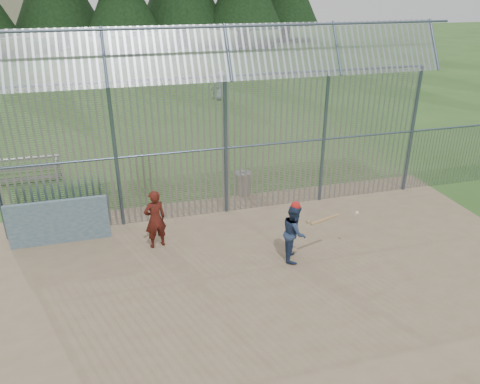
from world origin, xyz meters
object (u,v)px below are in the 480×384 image
object	(u,v)px
batter	(294,232)
bleacher	(14,171)
dugout_wall	(59,222)
onlooker	(155,219)
trash_can	(243,183)

from	to	relation	value
batter	bleacher	bearing A→B (deg)	64.32
dugout_wall	onlooker	xyz separation A→B (m)	(2.38, -0.86, 0.18)
trash_can	bleacher	distance (m)	7.83
dugout_wall	bleacher	world-z (taller)	dugout_wall
onlooker	bleacher	bearing A→B (deg)	-68.47
onlooker	batter	bearing A→B (deg)	139.70
dugout_wall	batter	bearing A→B (deg)	-22.89
dugout_wall	batter	xyz separation A→B (m)	(5.56, -2.35, 0.12)
trash_can	batter	bearing A→B (deg)	-87.84
dugout_wall	trash_can	bearing A→B (deg)	17.41
onlooker	dugout_wall	bearing A→B (deg)	-35.18
onlooker	trash_can	distance (m)	3.98
trash_can	bleacher	world-z (taller)	trash_can
dugout_wall	batter	size ratio (longest dim) A/B	1.72
dugout_wall	onlooker	distance (m)	2.54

